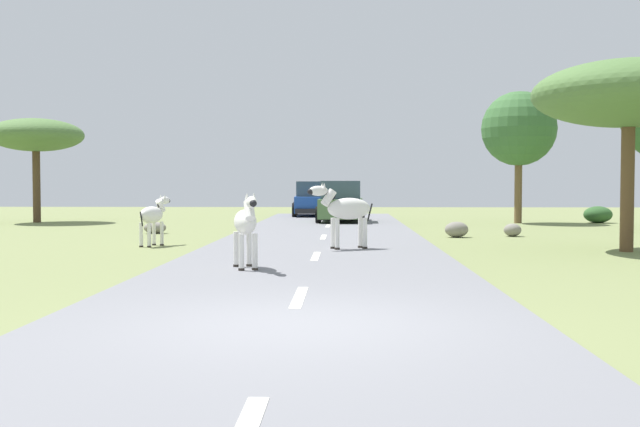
# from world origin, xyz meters

# --- Properties ---
(ground_plane) EXTENTS (90.00, 90.00, 0.00)m
(ground_plane) POSITION_xyz_m (0.00, 0.00, 0.00)
(ground_plane) COLOR olive
(road) EXTENTS (6.00, 64.00, 0.05)m
(road) POSITION_xyz_m (-0.14, 0.00, 0.03)
(road) COLOR slate
(road) RESTS_ON ground_plane
(lane_markings) EXTENTS (0.16, 56.00, 0.01)m
(lane_markings) POSITION_xyz_m (-0.14, -1.00, 0.05)
(lane_markings) COLOR silver
(lane_markings) RESTS_ON road
(zebra_0) EXTENTS (0.70, 1.50, 1.45)m
(zebra_0) POSITION_xyz_m (-1.37, 5.48, 0.92)
(zebra_0) COLOR silver
(zebra_0) RESTS_ON road
(zebra_2) EXTENTS (0.67, 1.42, 1.38)m
(zebra_2) POSITION_xyz_m (-4.61, 11.17, 0.82)
(zebra_2) COLOR silver
(zebra_2) RESTS_ON ground_plane
(zebra_3) EXTENTS (1.65, 0.91, 1.64)m
(zebra_3) POSITION_xyz_m (0.52, 9.93, 1.03)
(zebra_3) COLOR silver
(zebra_3) RESTS_ON road
(car_0) EXTENTS (2.11, 4.38, 1.74)m
(car_0) POSITION_xyz_m (0.34, 23.43, 0.85)
(car_0) COLOR #476B38
(car_0) RESTS_ON road
(car_1) EXTENTS (2.17, 4.42, 1.74)m
(car_1) POSITION_xyz_m (-1.14, 29.32, 0.85)
(car_1) COLOR #1E479E
(car_1) RESTS_ON road
(tree_0) EXTENTS (3.14, 3.14, 5.57)m
(tree_0) POSITION_xyz_m (7.85, 23.29, 3.98)
(tree_0) COLOR brown
(tree_0) RESTS_ON ground_plane
(tree_1) EXTENTS (4.03, 4.03, 4.48)m
(tree_1) POSITION_xyz_m (-12.80, 23.20, 3.74)
(tree_1) COLOR #4C3823
(tree_1) RESTS_ON ground_plane
(tree_4) EXTENTS (4.63, 4.63, 4.66)m
(tree_4) POSITION_xyz_m (7.41, 9.94, 3.83)
(tree_4) COLOR brown
(tree_4) RESTS_ON ground_plane
(bush_1) EXTENTS (1.19, 1.07, 0.72)m
(bush_1) POSITION_xyz_m (11.29, 23.55, 0.36)
(bush_1) COLOR #2D5628
(bush_1) RESTS_ON ground_plane
(rock_0) EXTENTS (0.72, 0.57, 0.49)m
(rock_0) POSITION_xyz_m (3.98, 14.71, 0.24)
(rock_0) COLOR gray
(rock_0) RESTS_ON ground_plane
(rock_1) EXTENTS (0.75, 0.59, 0.39)m
(rock_1) POSITION_xyz_m (-5.86, 16.20, 0.19)
(rock_1) COLOR gray
(rock_1) RESTS_ON ground_plane
(rock_2) EXTENTS (0.55, 0.52, 0.41)m
(rock_2) POSITION_xyz_m (5.81, 15.18, 0.20)
(rock_2) COLOR gray
(rock_2) RESTS_ON ground_plane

